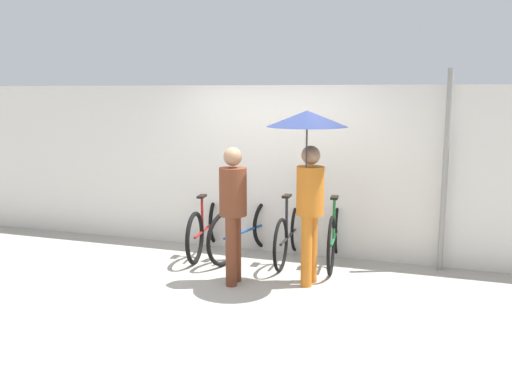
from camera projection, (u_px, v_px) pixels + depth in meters
name	position (u px, v px, depth m)	size (l,w,h in m)	color
ground_plane	(234.00, 288.00, 6.58)	(30.00, 30.00, 0.00)	#9E998E
back_wall	(277.00, 170.00, 7.94)	(9.81, 0.12, 2.33)	silver
parked_bicycle_0	(206.00, 227.00, 7.99)	(0.44, 1.76, 1.04)	black
parked_bicycle_1	(247.00, 229.00, 7.80)	(0.59, 1.74, 0.97)	black
parked_bicycle_2	(289.00, 234.00, 7.62)	(0.44, 1.65, 0.98)	black
parked_bicycle_3	(335.00, 235.00, 7.47)	(0.44, 1.70, 0.97)	black
pedestrian_leading	(233.00, 205.00, 6.59)	(0.32, 0.32, 1.62)	brown
pedestrian_center	(308.00, 154.00, 6.39)	(0.90, 0.90, 2.04)	#C66B1E
awning_pole	(445.00, 172.00, 7.05)	(0.07, 0.07, 2.52)	gray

